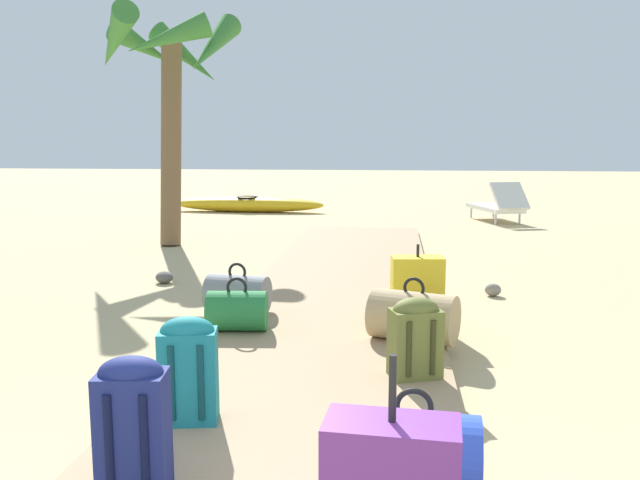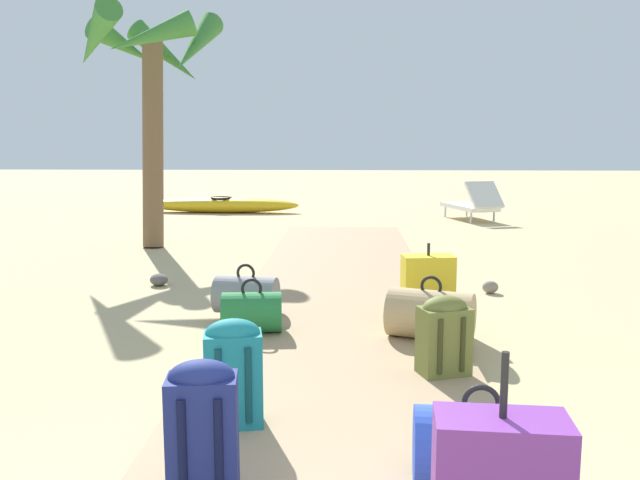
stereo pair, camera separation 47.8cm
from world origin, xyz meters
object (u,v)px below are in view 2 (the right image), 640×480
object	(u,v)px
backpack_navy	(203,429)
duffel_bag_tan	(430,314)
backpack_teal	(233,370)
palm_tree_far_left	(148,69)
kayak	(222,205)
duffel_bag_blue	(480,448)
duffel_bag_grey	(246,295)
lounge_chair	(473,204)
backpack_olive	(444,333)
suitcase_yellow	(428,288)
duffel_bag_green	(252,312)

from	to	relation	value
backpack_navy	duffel_bag_tan	xyz separation A→B (m)	(1.21, 2.31, -0.13)
backpack_teal	duffel_bag_tan	bearing A→B (deg)	52.12
palm_tree_far_left	kayak	bearing A→B (deg)	88.41
duffel_bag_blue	duffel_bag_grey	xyz separation A→B (m)	(-1.43, 2.81, -0.01)
duffel_bag_tan	lounge_chair	size ratio (longest dim) A/B	0.43
backpack_olive	backpack_navy	bearing A→B (deg)	-127.63
duffel_bag_blue	lounge_chair	bearing A→B (deg)	79.51
backpack_navy	duffel_bag_tan	distance (m)	2.61
backpack_olive	lounge_chair	distance (m)	9.04
suitcase_yellow	duffel_bag_tan	bearing A→B (deg)	-94.52
backpack_olive	backpack_navy	size ratio (longest dim) A/B	0.84
lounge_chair	backpack_teal	bearing A→B (deg)	-107.51
backpack_olive	kayak	size ratio (longest dim) A/B	0.15
kayak	duffel_bag_green	bearing A→B (deg)	-77.83
duffel_bag_grey	palm_tree_far_left	world-z (taller)	palm_tree_far_left
suitcase_yellow	duffel_bag_tan	xyz separation A→B (m)	(-0.04, -0.55, -0.08)
duffel_bag_grey	backpack_olive	bearing A→B (deg)	-43.93
lounge_chair	duffel_bag_tan	bearing A→B (deg)	-102.76
palm_tree_far_left	lounge_chair	world-z (taller)	palm_tree_far_left
palm_tree_far_left	kayak	world-z (taller)	palm_tree_far_left
backpack_teal	duffel_bag_tan	xyz separation A→B (m)	(1.21, 1.56, -0.11)
duffel_bag_green	palm_tree_far_left	distance (m)	5.58
palm_tree_far_left	backpack_teal	bearing A→B (deg)	-70.20
duffel_bag_green	duffel_bag_blue	bearing A→B (deg)	-60.12
duffel_bag_tan	lounge_chair	distance (m)	8.31
duffel_bag_grey	duffel_bag_tan	xyz separation A→B (m)	(1.49, -0.67, 0.02)
palm_tree_far_left	backpack_navy	bearing A→B (deg)	-72.13
backpack_teal	lounge_chair	xyz separation A→B (m)	(3.05, 9.66, -0.05)
kayak	lounge_chair	bearing A→B (deg)	-13.54
duffel_bag_blue	kayak	world-z (taller)	duffel_bag_blue
backpack_teal	duffel_bag_grey	xyz separation A→B (m)	(-0.28, 2.23, -0.13)
duffel_bag_blue	duffel_bag_tan	world-z (taller)	duffel_bag_tan
backpack_navy	kayak	bearing A→B (deg)	100.41
duffel_bag_grey	suitcase_yellow	size ratio (longest dim) A/B	0.89
backpack_teal	lounge_chair	world-z (taller)	lounge_chair
backpack_teal	duffel_bag_blue	size ratio (longest dim) A/B	0.98
palm_tree_far_left	suitcase_yellow	bearing A→B (deg)	-49.95
palm_tree_far_left	kayak	size ratio (longest dim) A/B	1.01
backpack_olive	backpack_navy	distance (m)	1.96
duffel_bag_blue	backpack_navy	bearing A→B (deg)	-171.62
duffel_bag_grey	backpack_teal	bearing A→B (deg)	-82.95
duffel_bag_grey	duffel_bag_tan	size ratio (longest dim) A/B	0.80
duffel_bag_green	duffel_bag_tan	size ratio (longest dim) A/B	0.68
duffel_bag_tan	backpack_olive	bearing A→B (deg)	-90.72
backpack_olive	suitcase_yellow	xyz separation A→B (m)	(0.05, 1.30, 0.00)
duffel_bag_green	backpack_teal	bearing A→B (deg)	-85.00
duffel_bag_tan	palm_tree_far_left	distance (m)	6.31
suitcase_yellow	backpack_olive	bearing A→B (deg)	-92.32
duffel_bag_blue	duffel_bag_tan	size ratio (longest dim) A/B	0.81
backpack_teal	lounge_chair	distance (m)	10.13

